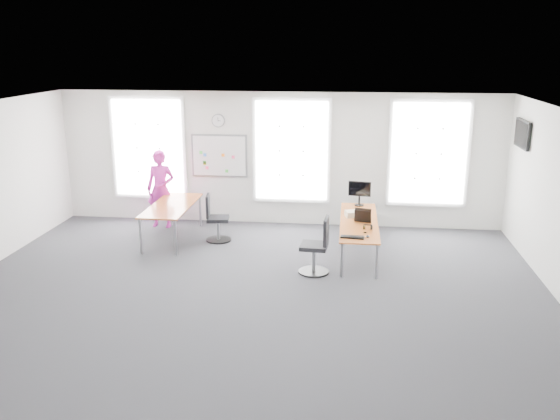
# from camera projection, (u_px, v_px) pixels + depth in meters

# --- Properties ---
(floor) EXTENTS (10.00, 10.00, 0.00)m
(floor) POSITION_uv_depth(u_px,v_px,m) (250.00, 292.00, 9.92)
(floor) COLOR #2A292F
(floor) RESTS_ON ground
(ceiling) EXTENTS (10.00, 10.00, 0.00)m
(ceiling) POSITION_uv_depth(u_px,v_px,m) (247.00, 111.00, 9.10)
(ceiling) COLOR white
(ceiling) RESTS_ON ground
(wall_back) EXTENTS (10.00, 0.00, 10.00)m
(wall_back) POSITION_uv_depth(u_px,v_px,m) (278.00, 159.00, 13.34)
(wall_back) COLOR white
(wall_back) RESTS_ON ground
(wall_front) EXTENTS (10.00, 0.00, 10.00)m
(wall_front) POSITION_uv_depth(u_px,v_px,m) (180.00, 314.00, 5.69)
(wall_front) COLOR white
(wall_front) RESTS_ON ground
(window_left) EXTENTS (1.60, 0.06, 2.20)m
(window_left) POSITION_uv_depth(u_px,v_px,m) (149.00, 148.00, 13.59)
(window_left) COLOR silver
(window_left) RESTS_ON wall_back
(window_mid) EXTENTS (1.60, 0.06, 2.20)m
(window_mid) POSITION_uv_depth(u_px,v_px,m) (292.00, 151.00, 13.22)
(window_mid) COLOR silver
(window_mid) RESTS_ON wall_back
(window_right) EXTENTS (1.60, 0.06, 2.20)m
(window_right) POSITION_uv_depth(u_px,v_px,m) (429.00, 154.00, 12.88)
(window_right) COLOR silver
(window_right) RESTS_ON wall_back
(desk_right) EXTENTS (0.73, 2.72, 0.66)m
(desk_right) POSITION_uv_depth(u_px,v_px,m) (359.00, 223.00, 11.59)
(desk_right) COLOR #BA6632
(desk_right) RESTS_ON ground
(desk_left) EXTENTS (0.83, 2.07, 0.76)m
(desk_left) POSITION_uv_depth(u_px,v_px,m) (172.00, 208.00, 12.41)
(desk_left) COLOR #BA6632
(desk_left) RESTS_ON ground
(chair_right) EXTENTS (0.56, 0.56, 1.05)m
(chair_right) POSITION_uv_depth(u_px,v_px,m) (317.00, 249.00, 10.62)
(chair_right) COLOR black
(chair_right) RESTS_ON ground
(chair_left) EXTENTS (0.53, 0.53, 0.99)m
(chair_left) POSITION_uv_depth(u_px,v_px,m) (215.00, 221.00, 12.39)
(chair_left) COLOR black
(chair_left) RESTS_ON ground
(person) EXTENTS (0.65, 0.43, 1.74)m
(person) POSITION_uv_depth(u_px,v_px,m) (161.00, 189.00, 13.25)
(person) COLOR #C7279F
(person) RESTS_ON ground
(whiteboard) EXTENTS (1.20, 0.03, 0.90)m
(whiteboard) POSITION_uv_depth(u_px,v_px,m) (219.00, 156.00, 13.44)
(whiteboard) COLOR white
(whiteboard) RESTS_ON wall_back
(wall_clock) EXTENTS (0.30, 0.04, 0.30)m
(wall_clock) POSITION_uv_depth(u_px,v_px,m) (218.00, 121.00, 13.23)
(wall_clock) COLOR gray
(wall_clock) RESTS_ON wall_back
(tv) EXTENTS (0.06, 0.90, 0.55)m
(tv) POSITION_uv_depth(u_px,v_px,m) (523.00, 134.00, 11.61)
(tv) COLOR black
(tv) RESTS_ON wall_right
(keyboard) EXTENTS (0.44, 0.21, 0.02)m
(keyboard) POSITION_uv_depth(u_px,v_px,m) (352.00, 237.00, 10.57)
(keyboard) COLOR black
(keyboard) RESTS_ON desk_right
(mouse) EXTENTS (0.09, 0.12, 0.04)m
(mouse) POSITION_uv_depth(u_px,v_px,m) (368.00, 236.00, 10.58)
(mouse) COLOR black
(mouse) RESTS_ON desk_right
(lens_cap) EXTENTS (0.07, 0.07, 0.01)m
(lens_cap) POSITION_uv_depth(u_px,v_px,m) (365.00, 233.00, 10.86)
(lens_cap) COLOR black
(lens_cap) RESTS_ON desk_right
(headphones) EXTENTS (0.17, 0.09, 0.10)m
(headphones) POSITION_uv_depth(u_px,v_px,m) (367.00, 227.00, 11.04)
(headphones) COLOR black
(headphones) RESTS_ON desk_right
(laptop_sleeve) EXTENTS (0.33, 0.25, 0.26)m
(laptop_sleeve) POSITION_uv_depth(u_px,v_px,m) (363.00, 216.00, 11.46)
(laptop_sleeve) COLOR black
(laptop_sleeve) RESTS_ON desk_right
(paper_stack) EXTENTS (0.39, 0.33, 0.11)m
(paper_stack) POSITION_uv_depth(u_px,v_px,m) (354.00, 214.00, 11.87)
(paper_stack) COLOR beige
(paper_stack) RESTS_ON desk_right
(monitor) EXTENTS (0.48, 0.19, 0.53)m
(monitor) POSITION_uv_depth(u_px,v_px,m) (360.00, 191.00, 12.59)
(monitor) COLOR black
(monitor) RESTS_ON desk_right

